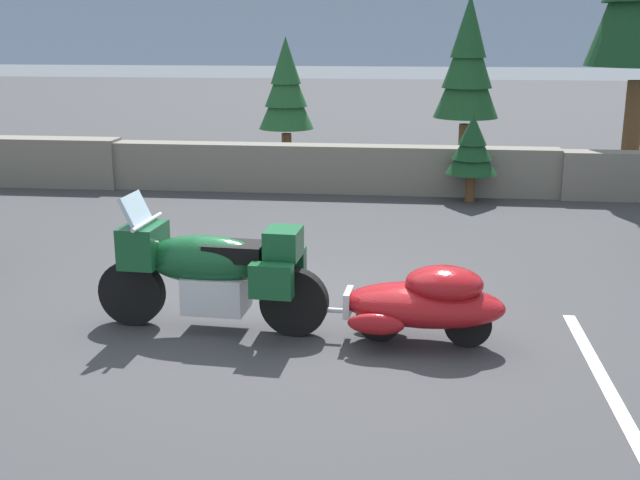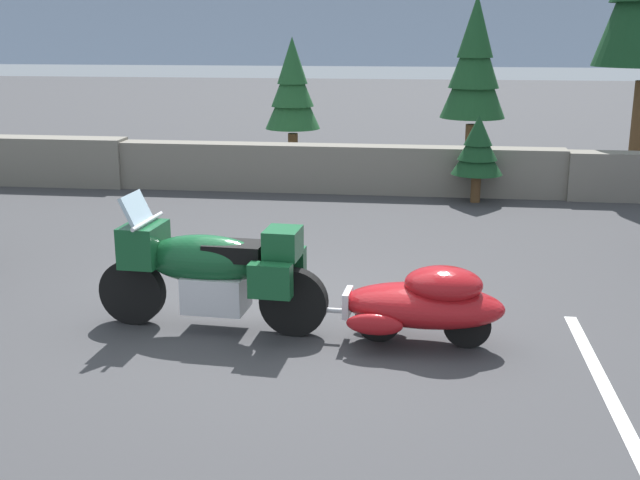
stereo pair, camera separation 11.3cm
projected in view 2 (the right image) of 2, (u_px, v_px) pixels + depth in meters
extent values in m
plane|color=#38383A|center=(271.00, 314.00, 8.17)|extent=(80.00, 80.00, 0.00)
cube|color=slate|center=(338.00, 169.00, 14.17)|extent=(8.00, 0.48, 0.85)
cylinder|color=black|center=(133.00, 291.00, 7.84)|extent=(0.67, 0.18, 0.66)
cylinder|color=black|center=(294.00, 302.00, 7.54)|extent=(0.67, 0.18, 0.66)
cube|color=silver|center=(216.00, 292.00, 7.67)|extent=(0.62, 0.47, 0.36)
ellipsoid|color=#144C28|center=(205.00, 259.00, 7.60)|extent=(1.22, 0.51, 0.48)
cube|color=#144C28|center=(144.00, 244.00, 7.68)|extent=(0.39, 0.54, 0.40)
cube|color=#9EB7C6|center=(137.00, 211.00, 7.61)|extent=(0.21, 0.45, 0.34)
cube|color=black|center=(235.00, 251.00, 7.52)|extent=(0.58, 0.39, 0.16)
cube|color=#144C28|center=(283.00, 243.00, 7.41)|extent=(0.34, 0.42, 0.28)
cube|color=#144C28|center=(270.00, 281.00, 7.20)|extent=(0.41, 0.18, 0.32)
cube|color=#144C28|center=(285.00, 262.00, 7.77)|extent=(0.41, 0.18, 0.32)
cylinder|color=silver|center=(147.00, 221.00, 7.61)|extent=(0.08, 0.70, 0.04)
cylinder|color=silver|center=(136.00, 268.00, 7.76)|extent=(0.26, 0.08, 0.54)
cylinder|color=black|center=(379.00, 318.00, 7.42)|extent=(0.45, 0.13, 0.44)
cylinder|color=black|center=(467.00, 324.00, 7.27)|extent=(0.45, 0.13, 0.44)
ellipsoid|color=maroon|center=(423.00, 305.00, 7.30)|extent=(1.54, 0.77, 0.40)
ellipsoid|color=maroon|center=(444.00, 284.00, 7.21)|extent=(0.75, 0.60, 0.32)
cube|color=silver|center=(348.00, 302.00, 7.44)|extent=(0.08, 0.32, 0.24)
ellipsoid|color=maroon|center=(375.00, 325.00, 7.10)|extent=(0.53, 0.17, 0.20)
ellipsoid|color=maroon|center=(382.00, 301.00, 7.71)|extent=(0.53, 0.17, 0.20)
cylinder|color=silver|center=(307.00, 309.00, 7.53)|extent=(0.70, 0.09, 0.05)
cylinder|color=brown|center=(639.00, 134.00, 14.59)|extent=(0.33, 0.33, 1.95)
cylinder|color=brown|center=(293.00, 152.00, 16.26)|extent=(0.20, 0.20, 0.79)
cone|color=#1E5128|center=(293.00, 98.00, 15.97)|extent=(1.12, 1.12, 1.24)
cone|color=#1E5128|center=(292.00, 79.00, 15.88)|extent=(0.87, 0.87, 1.09)
cone|color=#1E5128|center=(292.00, 60.00, 15.78)|extent=(0.62, 0.62, 0.93)
cylinder|color=brown|center=(470.00, 150.00, 15.86)|extent=(0.23, 0.23, 1.02)
cone|color=#194723|center=(474.00, 77.00, 15.48)|extent=(1.29, 1.29, 1.61)
cone|color=#194723|center=(475.00, 51.00, 15.36)|extent=(1.00, 1.00, 1.41)
cone|color=#194723|center=(476.00, 26.00, 15.23)|extent=(0.71, 0.71, 1.21)
cylinder|color=brown|center=(476.00, 190.00, 13.39)|extent=(0.17, 0.17, 0.43)
cone|color=#143D1E|center=(477.00, 154.00, 13.24)|extent=(0.87, 0.87, 0.68)
cone|color=#143D1E|center=(478.00, 142.00, 13.18)|extent=(0.67, 0.67, 0.59)
cone|color=#143D1E|center=(479.00, 130.00, 13.13)|extent=(0.48, 0.48, 0.51)
cube|color=silver|center=(609.00, 395.00, 6.35)|extent=(0.12, 3.60, 0.01)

